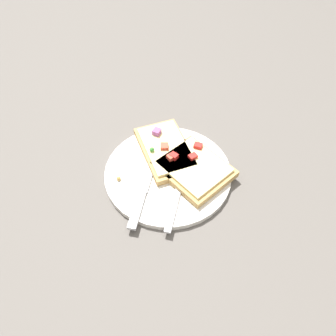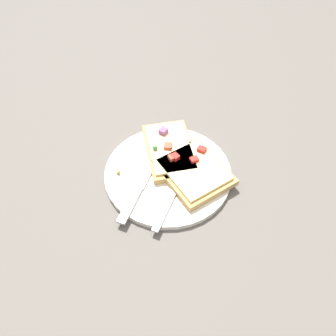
{
  "view_description": "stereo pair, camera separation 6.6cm",
  "coord_description": "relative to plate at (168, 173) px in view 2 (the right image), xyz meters",
  "views": [
    {
      "loc": [
        -0.13,
        0.4,
        0.53
      ],
      "look_at": [
        0.0,
        0.0,
        0.02
      ],
      "focal_mm": 35.0,
      "sensor_mm": 36.0,
      "label": 1
    },
    {
      "loc": [
        -0.19,
        0.37,
        0.53
      ],
      "look_at": [
        0.0,
        0.0,
        0.02
      ],
      "focal_mm": 35.0,
      "sensor_mm": 36.0,
      "label": 2
    }
  ],
  "objects": [
    {
      "name": "knife",
      "position": [
        0.03,
        0.06,
        0.01
      ],
      "size": [
        0.04,
        0.22,
        0.01
      ],
      "rotation": [
        0.0,
        0.0,
        4.83
      ],
      "color": "#B7B7BC",
      "rests_on": "plate"
    },
    {
      "name": "pizza_slice_corner",
      "position": [
        -0.05,
        -0.02,
        0.02
      ],
      "size": [
        0.18,
        0.17,
        0.03
      ],
      "rotation": [
        0.0,
        0.0,
        2.61
      ],
      "color": "tan",
      "rests_on": "plate"
    },
    {
      "name": "crumb_scatter",
      "position": [
        0.02,
        -0.03,
        0.01
      ],
      "size": [
        0.15,
        0.13,
        0.01
      ],
      "color": "#B87C50",
      "rests_on": "plate"
    },
    {
      "name": "pizza_slice_main",
      "position": [
        0.02,
        -0.05,
        0.02
      ],
      "size": [
        0.17,
        0.18,
        0.03
      ],
      "rotation": [
        0.0,
        0.0,
        2.24
      ],
      "color": "tan",
      "rests_on": "plate"
    },
    {
      "name": "fork",
      "position": [
        -0.03,
        0.01,
        0.01
      ],
      "size": [
        0.04,
        0.22,
        0.01
      ],
      "rotation": [
        0.0,
        0.0,
        4.8
      ],
      "color": "#B7B7BC",
      "rests_on": "plate"
    },
    {
      "name": "plate",
      "position": [
        0.0,
        0.0,
        0.0
      ],
      "size": [
        0.26,
        0.26,
        0.01
      ],
      "color": "silver",
      "rests_on": "ground"
    },
    {
      "name": "ground_plane",
      "position": [
        0.0,
        0.0,
        -0.01
      ],
      "size": [
        4.0,
        4.0,
        0.0
      ],
      "primitive_type": "plane",
      "color": "#56514C"
    }
  ]
}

